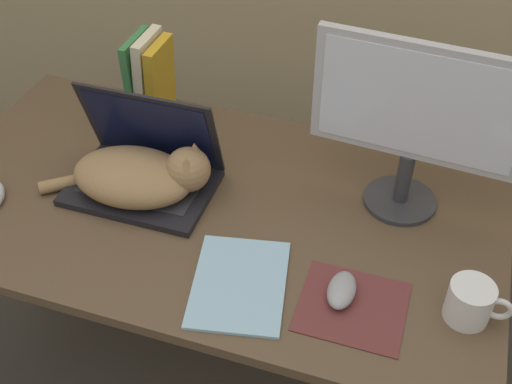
# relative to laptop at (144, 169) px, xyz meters

# --- Properties ---
(desk) EXTENTS (1.39, 0.77, 0.71)m
(desk) POSITION_rel_laptop_xyz_m (0.18, -0.01, -0.11)
(desk) COLOR brown
(desk) RESTS_ON ground_plane
(laptop) EXTENTS (0.35, 0.24, 0.25)m
(laptop) POSITION_rel_laptop_xyz_m (0.00, 0.00, 0.00)
(laptop) COLOR black
(laptop) RESTS_ON desk
(cat) EXTENTS (0.41, 0.21, 0.14)m
(cat) POSITION_rel_laptop_xyz_m (0.01, -0.04, 0.01)
(cat) COLOR #99754C
(cat) RESTS_ON desk
(external_monitor) EXTENTS (0.46, 0.17, 0.42)m
(external_monitor) POSITION_rel_laptop_xyz_m (0.61, 0.13, 0.20)
(external_monitor) COLOR #333338
(external_monitor) RESTS_ON desk
(mousepad) EXTENTS (0.22, 0.19, 0.00)m
(mousepad) POSITION_rel_laptop_xyz_m (0.57, -0.22, -0.05)
(mousepad) COLOR brown
(mousepad) RESTS_ON desk
(computer_mouse) EXTENTS (0.06, 0.10, 0.04)m
(computer_mouse) POSITION_rel_laptop_xyz_m (0.54, -0.20, -0.03)
(computer_mouse) COLOR #99999E
(computer_mouse) RESTS_ON mousepad
(book_row) EXTENTS (0.09, 0.15, 0.26)m
(book_row) POSITION_rel_laptop_xyz_m (-0.10, 0.26, 0.08)
(book_row) COLOR #387A42
(book_row) RESTS_ON desk
(notepad) EXTENTS (0.24, 0.29, 0.01)m
(notepad) POSITION_rel_laptop_xyz_m (0.33, -0.24, -0.04)
(notepad) COLOR #99C6E0
(notepad) RESTS_ON desk
(mug) EXTENTS (0.13, 0.09, 0.09)m
(mug) POSITION_rel_laptop_xyz_m (0.79, -0.17, -0.00)
(mug) COLOR white
(mug) RESTS_ON desk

